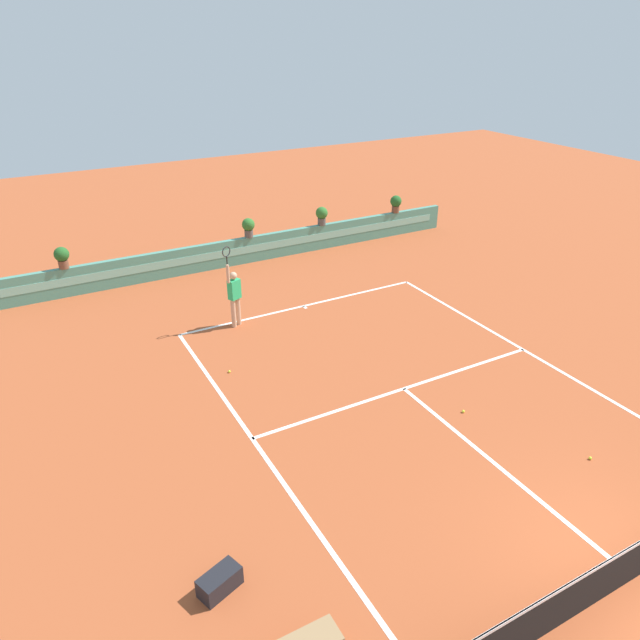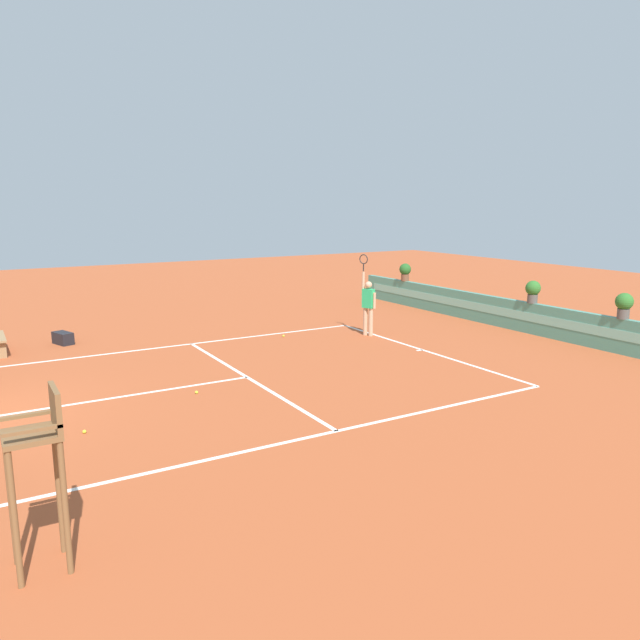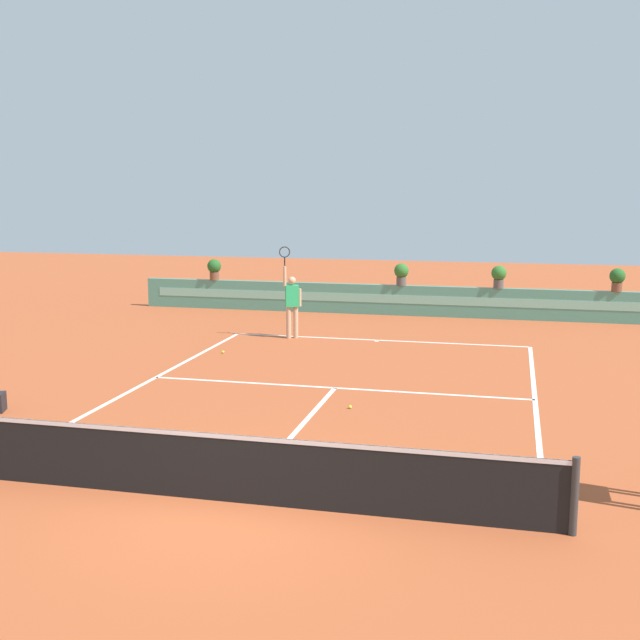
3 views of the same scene
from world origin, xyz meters
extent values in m
plane|color=#A84C28|center=(0.00, 6.00, 0.00)|extent=(60.00, 60.00, 0.00)
cube|color=white|center=(0.00, 11.89, 0.00)|extent=(8.22, 0.10, 0.01)
cube|color=white|center=(0.00, 6.40, 0.00)|extent=(8.22, 0.10, 0.01)
cube|color=white|center=(0.00, 3.20, 0.00)|extent=(0.10, 6.40, 0.01)
cube|color=white|center=(-4.11, 5.95, 0.00)|extent=(0.10, 11.89, 0.01)
cube|color=white|center=(4.11, 5.95, 0.00)|extent=(0.10, 11.89, 0.01)
cube|color=white|center=(0.00, 11.79, 0.00)|extent=(0.10, 0.20, 0.01)
cube|color=#4C8E7A|center=(0.00, 16.39, 0.50)|extent=(18.00, 0.20, 1.00)
cube|color=#7ABCA8|center=(0.00, 16.29, 0.55)|extent=(17.10, 0.01, 0.28)
cylinder|color=brown|center=(5.76, 0.94, 0.80)|extent=(0.07, 0.07, 1.60)
cylinder|color=brown|center=(6.27, 0.94, 0.80)|extent=(0.07, 0.07, 1.60)
cylinder|color=brown|center=(5.76, 1.46, 0.80)|extent=(0.07, 0.07, 1.60)
cylinder|color=brown|center=(6.27, 1.46, 0.80)|extent=(0.07, 0.07, 1.60)
cube|color=brown|center=(6.02, 1.20, 1.63)|extent=(0.60, 0.60, 0.06)
cube|color=brown|center=(6.02, 1.47, 1.90)|extent=(0.60, 0.06, 0.48)
cube|color=brown|center=(5.75, 1.20, 1.78)|extent=(0.06, 0.60, 0.04)
cube|color=brown|center=(6.29, 1.20, 1.78)|extent=(0.06, 0.60, 0.04)
cube|color=black|center=(-6.06, 3.08, 0.18)|extent=(0.78, 0.57, 0.36)
cylinder|color=tan|center=(-2.31, 11.70, 0.45)|extent=(0.14, 0.14, 0.90)
cylinder|color=tan|center=(-2.49, 11.62, 0.45)|extent=(0.14, 0.14, 0.90)
cube|color=#28B266|center=(-2.40, 11.66, 1.20)|extent=(0.42, 0.34, 0.60)
sphere|color=tan|center=(-2.40, 11.66, 1.63)|extent=(0.22, 0.22, 0.22)
cylinder|color=tan|center=(-2.58, 11.58, 1.75)|extent=(0.09, 0.09, 0.55)
cylinder|color=black|center=(-2.58, 11.58, 2.17)|extent=(0.04, 0.04, 0.24)
torus|color=#262626|center=(-2.58, 11.58, 2.43)|extent=(0.30, 0.15, 0.31)
cylinder|color=tan|center=(-2.20, 11.74, 1.15)|extent=(0.09, 0.09, 0.50)
sphere|color=#CCE033|center=(1.85, 2.35, 0.03)|extent=(0.07, 0.07, 0.07)
sphere|color=#CCE033|center=(0.63, 4.91, 0.03)|extent=(0.07, 0.07, 0.07)
sphere|color=#CCE033|center=(-3.57, 9.22, 0.03)|extent=(0.07, 0.07, 0.07)
cylinder|color=#514C47|center=(3.16, 16.39, 1.14)|extent=(0.32, 0.32, 0.28)
sphere|color=#2D6B28|center=(3.16, 16.39, 1.48)|extent=(0.48, 0.48, 0.48)
cylinder|color=brown|center=(-6.52, 16.39, 1.14)|extent=(0.32, 0.32, 0.28)
sphere|color=#235B23|center=(-6.52, 16.39, 1.48)|extent=(0.48, 0.48, 0.48)
cylinder|color=#514C47|center=(0.02, 16.39, 1.14)|extent=(0.32, 0.32, 0.28)
sphere|color=#2D6B28|center=(0.02, 16.39, 1.48)|extent=(0.48, 0.48, 0.48)
camera|label=1|loc=(-7.76, -3.35, 8.17)|focal=32.82mm
camera|label=2|loc=(13.08, 0.75, 4.15)|focal=33.92mm
camera|label=3|loc=(3.56, -9.75, 4.24)|focal=45.03mm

